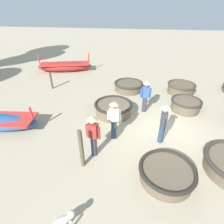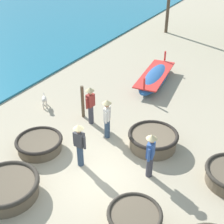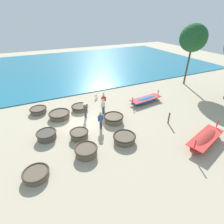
{
  "view_description": "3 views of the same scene",
  "coord_description": "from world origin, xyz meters",
  "views": [
    {
      "loc": [
        -6.28,
        1.1,
        4.67
      ],
      "look_at": [
        -0.03,
        2.17,
        0.82
      ],
      "focal_mm": 28.0,
      "sensor_mm": 36.0,
      "label": 1
    },
    {
      "loc": [
        4.48,
        -6.62,
        7.27
      ],
      "look_at": [
        -0.76,
        2.56,
        0.82
      ],
      "focal_mm": 50.0,
      "sensor_mm": 36.0,
      "label": 2
    },
    {
      "loc": [
        13.79,
        -3.83,
        9.0
      ],
      "look_at": [
        0.62,
        2.39,
        0.73
      ],
      "focal_mm": 28.0,
      "sensor_mm": 36.0,
      "label": 3
    }
  ],
  "objects": [
    {
      "name": "ground_plane",
      "position": [
        0.0,
        0.0,
        0.0
      ],
      "size": [
        80.0,
        80.0,
        0.0
      ],
      "primitive_type": "plane",
      "color": "tan"
    },
    {
      "name": "coracle_upturned",
      "position": [
        -2.43,
        0.05,
        0.27
      ],
      "size": [
        1.75,
        1.75,
        0.5
      ],
      "color": "brown",
      "rests_on": "ground"
    },
    {
      "name": "coracle_front_left",
      "position": [
        -1.77,
        -2.2,
        0.31
      ],
      "size": [
        2.05,
        2.05,
        0.57
      ],
      "color": "brown",
      "rests_on": "ground"
    },
    {
      "name": "coracle_center",
      "position": [
        1.15,
        2.3,
        0.34
      ],
      "size": [
        1.89,
        1.89,
        0.62
      ],
      "color": "brown",
      "rests_on": "ground"
    },
    {
      "name": "coracle_far_right",
      "position": [
        2.16,
        -1.32,
        0.32
      ],
      "size": [
        1.53,
        1.53,
        0.6
      ],
      "color": "brown",
      "rests_on": "ground"
    },
    {
      "name": "long_boat_blue_hull",
      "position": [
        -0.94,
        7.4,
        0.32
      ],
      "size": [
        1.63,
        4.26,
        1.1
      ],
      "color": "#285693",
      "rests_on": "ground"
    },
    {
      "name": "fisherman_standing_right",
      "position": [
        -0.62,
        0.11,
        0.96
      ],
      "size": [
        0.53,
        0.36,
        1.67
      ],
      "color": "#2D425B",
      "rests_on": "ground"
    },
    {
      "name": "fisherman_standing_left",
      "position": [
        -1.76,
        2.53,
        0.96
      ],
      "size": [
        0.36,
        0.52,
        1.67
      ],
      "color": "#383842",
      "rests_on": "ground"
    },
    {
      "name": "fisherman_crouching",
      "position": [
        1.67,
        0.79,
        0.96
      ],
      "size": [
        0.36,
        0.52,
        1.67
      ],
      "color": "#383842",
      "rests_on": "ground"
    },
    {
      "name": "fisherman_by_coracle",
      "position": [
        -0.65,
        1.99,
        0.96
      ],
      "size": [
        0.36,
        0.51,
        1.67
      ],
      "color": "#2D425B",
      "rests_on": "ground"
    },
    {
      "name": "dog",
      "position": [
        -4.33,
        2.59,
        0.37
      ],
      "size": [
        0.5,
        0.55,
        0.55
      ],
      "color": "beige",
      "rests_on": "ground"
    },
    {
      "name": "mooring_post_mid_beach",
      "position": [
        -2.33,
        2.78,
        0.74
      ],
      "size": [
        0.14,
        0.14,
        1.47
      ],
      "primitive_type": "cylinder",
      "color": "brown",
      "rests_on": "ground"
    }
  ]
}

